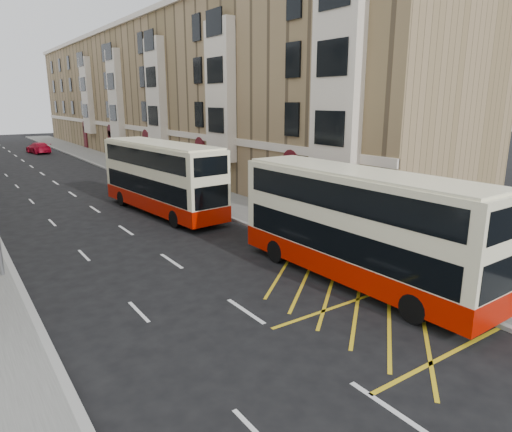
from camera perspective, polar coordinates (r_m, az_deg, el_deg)
ground at (r=13.02m, az=8.88°, el=-18.07°), size 200.00×200.00×0.00m
pavement_right at (r=41.57m, az=-11.83°, el=4.49°), size 4.00×120.00×0.15m
kerb_right at (r=40.85m, az=-14.41°, el=4.18°), size 0.25×120.00×0.15m
road_markings at (r=53.87m, az=-26.09°, el=5.46°), size 10.00×110.00×0.01m
terrace_right at (r=57.84m, az=-11.89°, el=14.58°), size 10.75×79.00×15.25m
guard_railing at (r=20.43m, az=10.74°, el=-3.26°), size 0.06×6.56×1.01m
double_decker_front at (r=17.89m, az=12.51°, el=-1.27°), size 2.81×11.07×4.39m
double_decker_rear at (r=29.02m, az=-11.76°, el=4.72°), size 3.53×11.28×4.43m
pedestrian_mid at (r=20.10m, az=17.14°, el=-3.76°), size 0.91×0.81×1.54m
pedestrian_far at (r=18.20m, az=19.54°, el=-5.29°), size 1.19×0.81×1.88m
car_red at (r=68.18m, az=-25.55°, el=7.70°), size 2.73×5.27×1.46m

